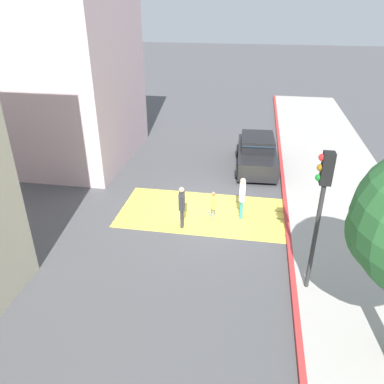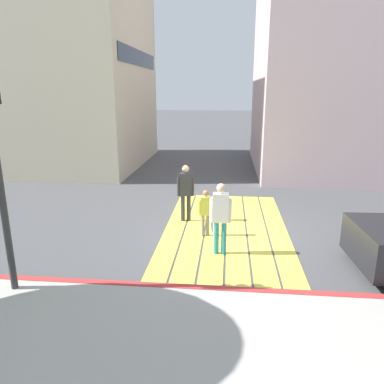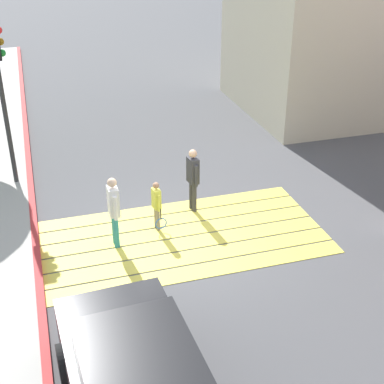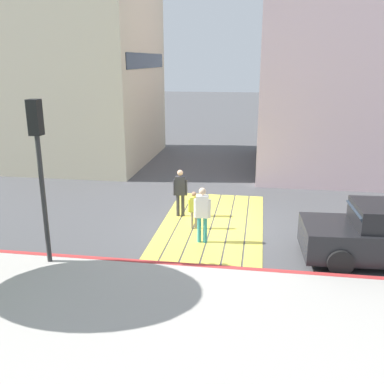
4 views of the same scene
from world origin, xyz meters
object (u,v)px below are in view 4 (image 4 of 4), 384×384
object	(u,v)px
traffic_light_corner	(39,150)
pedestrian_adult_trailing	(180,190)
pedestrian_child_with_racket	(194,208)
pedestrian_adult_lead	(202,211)

from	to	relation	value
traffic_light_corner	pedestrian_adult_trailing	world-z (taller)	traffic_light_corner
pedestrian_adult_trailing	pedestrian_child_with_racket	distance (m)	1.26
traffic_light_corner	pedestrian_child_with_racket	distance (m)	5.11
pedestrian_adult_lead	pedestrian_adult_trailing	size ratio (longest dim) A/B	1.02
traffic_light_corner	pedestrian_child_with_racket	size ratio (longest dim) A/B	3.48
traffic_light_corner	pedestrian_adult_lead	world-z (taller)	traffic_light_corner
traffic_light_corner	pedestrian_adult_trailing	size ratio (longest dim) A/B	2.61
pedestrian_adult_lead	traffic_light_corner	bearing A→B (deg)	119.05
traffic_light_corner	pedestrian_adult_lead	bearing A→B (deg)	-60.95
pedestrian_adult_lead	pedestrian_adult_trailing	distance (m)	2.33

